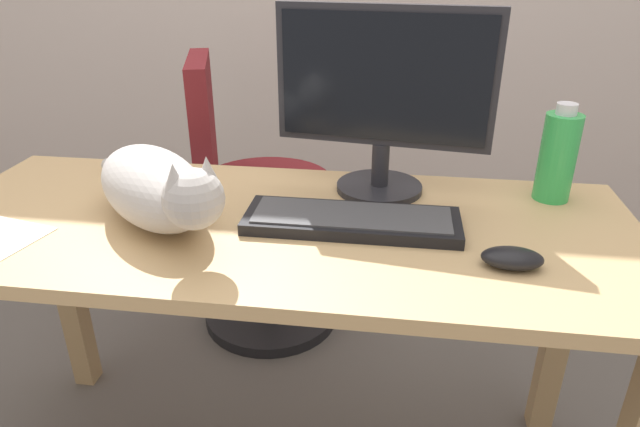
{
  "coord_description": "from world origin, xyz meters",
  "views": [
    {
      "loc": [
        0.24,
        -1.03,
        1.25
      ],
      "look_at": [
        0.1,
        -0.07,
        0.79
      ],
      "focal_mm": 31.48,
      "sensor_mm": 36.0,
      "label": 1
    }
  ],
  "objects_px": {
    "office_chair": "(252,217)",
    "monitor": "(384,95)",
    "water_bottle": "(558,156)",
    "cat": "(157,187)",
    "keyboard": "(352,220)",
    "computer_mouse": "(512,258)"
  },
  "relations": [
    {
      "from": "office_chair",
      "to": "monitor",
      "type": "distance_m",
      "value": 0.82
    },
    {
      "from": "keyboard",
      "to": "computer_mouse",
      "type": "bearing_deg",
      "value": -22.69
    },
    {
      "from": "computer_mouse",
      "to": "water_bottle",
      "type": "distance_m",
      "value": 0.36
    },
    {
      "from": "keyboard",
      "to": "water_bottle",
      "type": "distance_m",
      "value": 0.49
    },
    {
      "from": "monitor",
      "to": "computer_mouse",
      "type": "height_order",
      "value": "monitor"
    },
    {
      "from": "office_chair",
      "to": "keyboard",
      "type": "bearing_deg",
      "value": -58.57
    },
    {
      "from": "computer_mouse",
      "to": "cat",
      "type": "bearing_deg",
      "value": 173.4
    },
    {
      "from": "cat",
      "to": "computer_mouse",
      "type": "bearing_deg",
      "value": -6.6
    },
    {
      "from": "monitor",
      "to": "water_bottle",
      "type": "height_order",
      "value": "monitor"
    },
    {
      "from": "water_bottle",
      "to": "cat",
      "type": "bearing_deg",
      "value": -163.52
    },
    {
      "from": "cat",
      "to": "computer_mouse",
      "type": "height_order",
      "value": "cat"
    },
    {
      "from": "monitor",
      "to": "cat",
      "type": "bearing_deg",
      "value": -151.82
    },
    {
      "from": "keyboard",
      "to": "computer_mouse",
      "type": "height_order",
      "value": "computer_mouse"
    },
    {
      "from": "monitor",
      "to": "cat",
      "type": "xyz_separation_m",
      "value": [
        -0.44,
        -0.24,
        -0.15
      ]
    },
    {
      "from": "office_chair",
      "to": "cat",
      "type": "bearing_deg",
      "value": -90.39
    },
    {
      "from": "cat",
      "to": "water_bottle",
      "type": "relative_size",
      "value": 2.13
    },
    {
      "from": "office_chair",
      "to": "cat",
      "type": "xyz_separation_m",
      "value": [
        -0.0,
        -0.68,
        0.39
      ]
    },
    {
      "from": "office_chair",
      "to": "water_bottle",
      "type": "relative_size",
      "value": 4.33
    },
    {
      "from": "cat",
      "to": "water_bottle",
      "type": "height_order",
      "value": "water_bottle"
    },
    {
      "from": "water_bottle",
      "to": "office_chair",
      "type": "bearing_deg",
      "value": 152.18
    },
    {
      "from": "monitor",
      "to": "keyboard",
      "type": "xyz_separation_m",
      "value": [
        -0.05,
        -0.19,
        -0.21
      ]
    },
    {
      "from": "cat",
      "to": "keyboard",
      "type": "bearing_deg",
      "value": 6.49
    }
  ]
}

